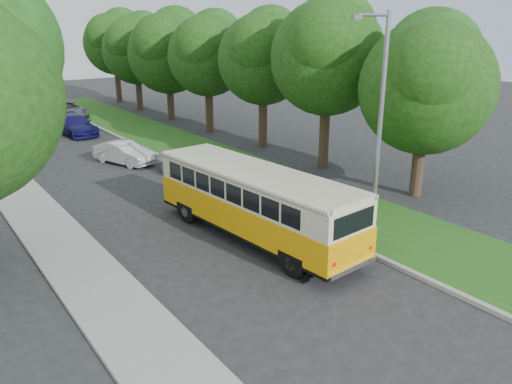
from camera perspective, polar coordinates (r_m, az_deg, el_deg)
ground at (r=17.73m, az=-2.59°, el=-6.71°), size 120.00×120.00×0.00m
curb at (r=23.41m, az=-2.04°, el=-0.05°), size 0.20×70.00×0.15m
grass_verge at (r=24.74m, az=2.47°, el=0.96°), size 4.50×70.00×0.13m
sidewalk at (r=20.27m, az=-22.15°, el=-4.60°), size 2.20×70.00×0.12m
treeline at (r=33.61m, az=-15.84°, el=15.19°), size 24.27×41.91×9.46m
lamppost_near at (r=17.25m, az=13.79°, el=7.37°), size 1.71×0.16×8.00m
warning_sign at (r=26.39m, az=-25.87°, el=3.93°), size 0.56×0.10×2.50m
vintage_bus at (r=18.15m, az=-0.13°, el=-1.40°), size 3.09×9.33×2.72m
car_silver at (r=26.19m, az=-8.03°, el=3.28°), size 1.80×4.23×1.43m
car_white at (r=29.34m, az=-14.86°, el=4.35°), size 2.61×4.06×1.26m
car_blue at (r=38.22m, az=-19.94°, el=7.19°), size 2.25×4.87×1.38m
car_grey at (r=45.05m, az=-20.75°, el=8.74°), size 2.55×5.21×1.42m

